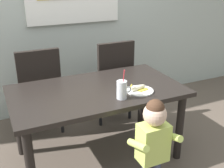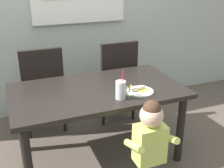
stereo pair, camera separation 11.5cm
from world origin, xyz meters
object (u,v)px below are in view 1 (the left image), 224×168
Objects in this scene: toddler_standing at (153,138)px; dining_chair_left at (39,86)px; dining_table at (97,98)px; peeled_banana at (138,88)px; snack_plate at (140,91)px; milk_cup at (122,91)px; dining_chair_right at (112,76)px.

dining_chair_left is at bearing 113.86° from toddler_standing.
peeled_banana is (0.30, -0.19, 0.12)m from dining_table.
snack_plate is (0.71, -0.86, 0.17)m from dining_chair_left.
peeled_banana is at bearing -32.38° from dining_table.
dining_table is at bearing 120.97° from dining_chair_left.
snack_plate is 0.03m from peeled_banana.
toddler_standing is 3.33× the size of milk_cup.
dining_chair_right is at bearing 82.29° from snack_plate.
dining_chair_right is 5.48× the size of peeled_banana.
toddler_standing reaches higher than peeled_banana.
peeled_banana is at bearing 74.93° from toddler_standing.
dining_chair_right is at bearing 78.98° from toddler_standing.
dining_chair_left is at bearing 129.40° from snack_plate.
dining_chair_left reaches higher than peeled_banana.
toddler_standing is (0.57, -1.30, -0.02)m from dining_chair_left.
dining_chair_left is 1.13m from snack_plate.
toddler_standing is at bearing -107.06° from snack_plate.
toddler_standing is at bearing 113.86° from dining_chair_left.
milk_cup reaches higher than toddler_standing.
peeled_banana reaches higher than snack_plate.
dining_chair_right is 3.82× the size of milk_cup.
dining_chair_right reaches higher than milk_cup.
dining_table is 1.56× the size of dining_chair_left.
milk_cup is at bearing -159.60° from peeled_banana.
dining_table is 1.79× the size of toddler_standing.
milk_cup is at bearing 70.32° from dining_chair_right.
dining_chair_right reaches higher than snack_plate.
dining_chair_right is 1.15× the size of toddler_standing.
peeled_banana is (-0.12, -0.81, 0.19)m from dining_chair_right.
dining_chair_right is (0.82, -0.04, 0.00)m from dining_chair_left.
dining_chair_right is (0.43, 0.62, -0.07)m from dining_table.
dining_chair_right is 0.84m from peeled_banana.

